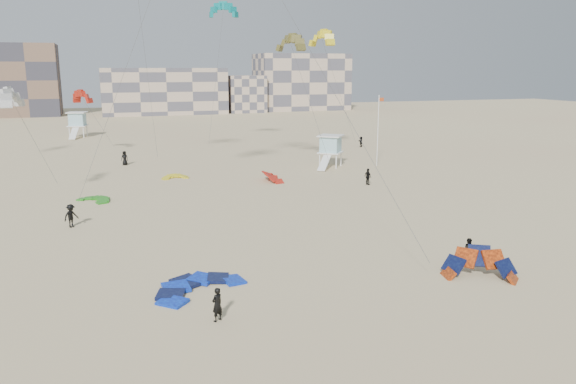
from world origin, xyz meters
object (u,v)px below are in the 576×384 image
object	(u,v)px
kite_ground_blue	(198,289)
lifeguard_tower_near	(331,151)
kite_ground_orange	(479,277)
kitesurfer_main	(217,305)

from	to	relation	value
kite_ground_blue	lifeguard_tower_near	xyz separation A→B (m)	(22.17, 34.26, 1.94)
kite_ground_blue	kite_ground_orange	size ratio (longest dim) A/B	1.17
kitesurfer_main	lifeguard_tower_near	bearing A→B (deg)	-151.64
kitesurfer_main	lifeguard_tower_near	world-z (taller)	lifeguard_tower_near
lifeguard_tower_near	kitesurfer_main	bearing A→B (deg)	-80.50
kite_ground_orange	lifeguard_tower_near	distance (m)	38.20
kite_ground_blue	kitesurfer_main	distance (m)	4.32
kite_ground_orange	lifeguard_tower_near	world-z (taller)	lifeguard_tower_near
kite_ground_orange	lifeguard_tower_near	bearing A→B (deg)	110.41
kite_ground_blue	kite_ground_orange	xyz separation A→B (m)	(15.85, -3.36, 0.00)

